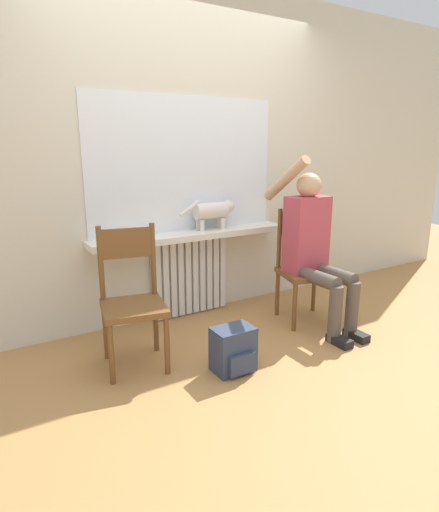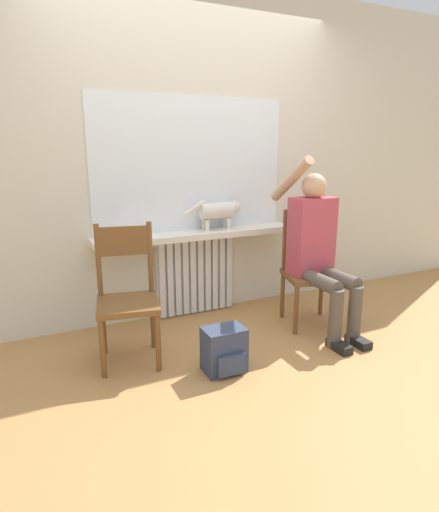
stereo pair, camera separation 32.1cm
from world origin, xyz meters
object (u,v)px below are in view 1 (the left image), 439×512
object	(u,v)px
person	(314,244)
cat	(213,211)
backpack	(234,350)
chair_left	(132,298)
chair_right	(304,266)

from	to	relation	value
person	cat	distance (m)	0.88
backpack	chair_left	bearing A→B (deg)	139.74
chair_left	cat	world-z (taller)	cat
chair_left	backpack	xyz separation A→B (m)	(0.51, -0.43, -0.32)
cat	chair_right	bearing A→B (deg)	-45.32
chair_left	backpack	size ratio (longest dim) A/B	3.14
chair_right	backpack	size ratio (longest dim) A/B	3.14
chair_left	chair_right	distance (m)	1.49
chair_right	person	xyz separation A→B (m)	(-0.01, -0.11, 0.21)
person	chair_right	bearing A→B (deg)	84.10
cat	backpack	distance (m)	1.31
chair_left	chair_right	bearing A→B (deg)	11.26
chair_right	person	world-z (taller)	person
chair_left	backpack	world-z (taller)	chair_left
person	backpack	world-z (taller)	person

